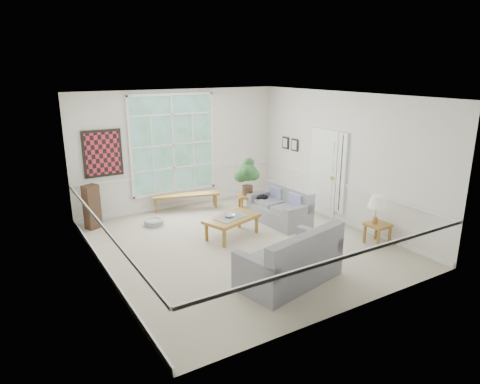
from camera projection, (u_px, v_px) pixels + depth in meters
name	position (u px, v px, depth m)	size (l,w,h in m)	color
floor	(241.00, 244.00, 8.87)	(5.50, 6.00, 0.01)	#AAA18C
ceiling	(241.00, 96.00, 8.02)	(5.50, 6.00, 0.02)	white
wall_back	(180.00, 149.00, 10.91)	(5.50, 0.02, 3.00)	silver
wall_front	(352.00, 217.00, 5.98)	(5.50, 0.02, 3.00)	silver
wall_left	(99.00, 194.00, 7.08)	(0.02, 6.00, 3.00)	silver
wall_right	(343.00, 159.00, 9.81)	(0.02, 6.00, 3.00)	silver
window_back	(173.00, 144.00, 10.73)	(2.30, 0.08, 2.40)	white
entry_door	(323.00, 172.00, 10.41)	(0.08, 0.90, 2.10)	white
door_sidelight	(342.00, 174.00, 9.86)	(0.08, 0.26, 1.90)	white
wall_art	(103.00, 153.00, 9.87)	(0.90, 0.06, 1.10)	maroon
wall_frame_near	(294.00, 145.00, 11.21)	(0.04, 0.26, 0.32)	black
wall_frame_far	(285.00, 143.00, 11.54)	(0.04, 0.26, 0.32)	black
loveseat_right	(279.00, 206.00, 9.96)	(0.79, 1.52, 0.82)	gray
loveseat_front	(289.00, 255.00, 7.18)	(1.79, 0.93, 0.97)	gray
coffee_table	(232.00, 227.00, 9.16)	(1.20, 0.66, 0.45)	olive
pewter_bowl	(229.00, 215.00, 9.09)	(0.29, 0.29, 0.07)	#A4A4AA
window_bench	(186.00, 202.00, 10.97)	(1.70, 0.33, 0.40)	olive
end_table	(249.00, 204.00, 10.59)	(0.51, 0.51, 0.51)	olive
houseplant	(248.00, 177.00, 10.37)	(0.53, 0.53, 0.90)	#275327
side_table	(377.00, 234.00, 8.80)	(0.44, 0.44, 0.44)	olive
table_lamp	(376.00, 210.00, 8.66)	(0.35, 0.35, 0.60)	white
pet_bed	(154.00, 222.00, 9.91)	(0.46, 0.46, 0.13)	gray
floor_speaker	(92.00, 207.00, 9.58)	(0.31, 0.25, 1.01)	#3D281A
cat	(262.00, 197.00, 10.31)	(0.32, 0.23, 0.15)	black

